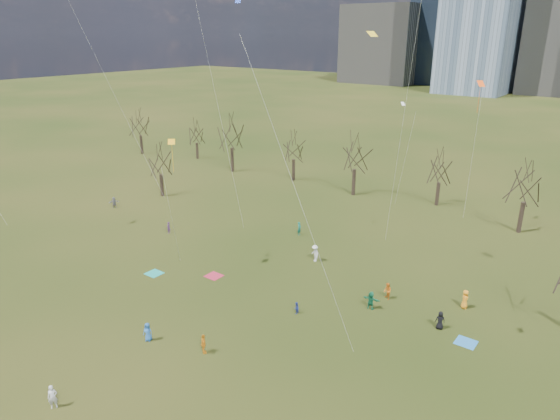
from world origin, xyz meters
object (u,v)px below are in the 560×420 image
Objects in this scene: person_4 at (204,344)px; person_1 at (53,397)px; person_0 at (148,332)px; blanket_teal at (154,273)px; blanket_navy at (466,342)px; blanket_crimson at (214,276)px.

person_1 is at bearing 106.02° from person_4.
person_0 is 0.94× the size of person_1.
blanket_teal is 19.68m from person_1.
person_4 is at bearing -139.24° from blanket_navy.
person_0 reaches higher than blanket_teal.
blanket_teal is 0.94× the size of person_1.
blanket_navy is at bearing 13.48° from blanket_teal.
blanket_navy is 24.69m from blanket_crimson.
person_0 is (-20.69, -15.20, 0.78)m from blanket_navy.
person_0 is 5.04m from person_4.
person_0 is (3.70, -11.38, 0.78)m from blanket_crimson.
person_4 is at bearing -49.23° from blanket_crimson.
person_0 is at bearing -71.99° from blanket_crimson.
blanket_navy is 0.94× the size of person_1.
blanket_crimson is at bearing 31.71° from blanket_teal.
person_4 reaches higher than blanket_teal.
person_1 reaches higher than blanket_navy.
blanket_navy is at bearing 12.27° from person_0.
blanket_crimson is at bearing 46.97° from person_1.
blanket_crimson is (-24.39, -3.82, 0.00)m from blanket_navy.
person_0 is 8.82m from person_1.
blanket_crimson is 1.00× the size of person_0.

